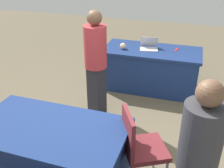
{
  "coord_description": "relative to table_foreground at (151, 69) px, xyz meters",
  "views": [
    {
      "loc": [
        -1.06,
        2.64,
        2.43
      ],
      "look_at": [
        -0.13,
        -0.18,
        0.9
      ],
      "focal_mm": 42.33,
      "sensor_mm": 36.0,
      "label": 1
    }
  ],
  "objects": [
    {
      "name": "laptop_silver",
      "position": [
        0.06,
        -0.01,
        0.43
      ],
      "size": [
        0.37,
        0.35,
        0.21
      ],
      "rotation": [
        0.0,
        0.0,
        0.21
      ],
      "color": "silver",
      "rests_on": "table_foreground"
    },
    {
      "name": "yarn_ball",
      "position": [
        0.52,
        0.13,
        0.44
      ],
      "size": [
        0.11,
        0.11,
        0.11
      ],
      "primitive_type": "sphere",
      "color": "beige",
      "rests_on": "table_foreground"
    },
    {
      "name": "person_presenter",
      "position": [
        -0.89,
        2.78,
        0.5
      ],
      "size": [
        0.47,
        0.47,
        1.6
      ],
      "rotation": [
        0.0,
        0.0,
        5.3
      ],
      "color": "#26262D",
      "rests_on": "ground"
    },
    {
      "name": "table_mid_left",
      "position": [
        0.58,
        2.68,
        0.0
      ],
      "size": [
        1.62,
        0.91,
        0.78
      ],
      "rotation": [
        0.0,
        0.0,
        -0.0
      ],
      "color": "navy",
      "rests_on": "ground"
    },
    {
      "name": "scissors_red",
      "position": [
        -0.42,
        -0.12,
        0.39
      ],
      "size": [
        0.06,
        0.18,
        0.01
      ],
      "primitive_type": "cube",
      "rotation": [
        0.0,
        0.0,
        1.42
      ],
      "color": "red",
      "rests_on": "table_foreground"
    },
    {
      "name": "chair_near_front",
      "position": [
        -0.32,
        2.4,
        0.17
      ],
      "size": [
        0.6,
        0.6,
        0.97
      ],
      "rotation": [
        0.0,
        0.0,
        2.08
      ],
      "color": "#9E9993",
      "rests_on": "ground"
    },
    {
      "name": "table_foreground",
      "position": [
        0.0,
        0.0,
        0.0
      ],
      "size": [
        1.79,
        0.88,
        0.78
      ],
      "rotation": [
        0.0,
        0.0,
        0.02
      ],
      "color": "navy",
      "rests_on": "ground"
    },
    {
      "name": "ground_plane",
      "position": [
        0.32,
        1.94,
        -0.39
      ],
      "size": [
        14.4,
        14.4,
        0.0
      ],
      "primitive_type": "plane",
      "color": "brown"
    },
    {
      "name": "person_attendee_standing",
      "position": [
        0.66,
        1.13,
        0.54
      ],
      "size": [
        0.46,
        0.46,
        1.67
      ],
      "rotation": [
        0.0,
        0.0,
        5.78
      ],
      "color": "#26262D",
      "rests_on": "ground"
    }
  ]
}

